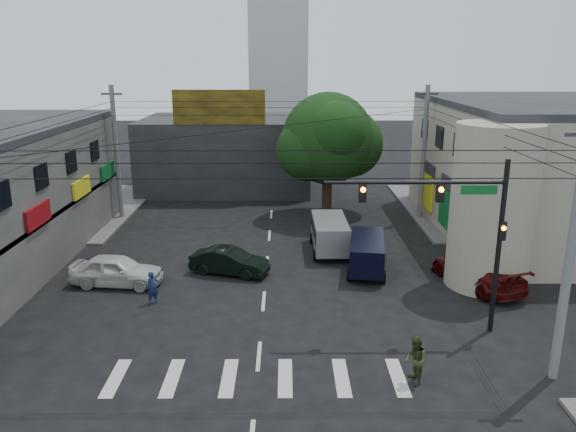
{
  "coord_description": "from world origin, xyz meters",
  "views": [
    {
      "loc": [
        1.01,
        -22.05,
        10.93
      ],
      "look_at": [
        1.14,
        4.0,
        3.55
      ],
      "focal_mm": 35.0,
      "sensor_mm": 36.0,
      "label": 1
    }
  ],
  "objects_px": {
    "traffic_gantry": "(459,219)",
    "white_compact": "(117,270)",
    "street_tree": "(328,139)",
    "utility_pole_near_right": "(570,255)",
    "utility_pole_far_left": "(117,154)",
    "utility_pole_far_right": "(424,153)",
    "navy_van": "(367,255)",
    "silver_minivan": "(330,236)",
    "traffic_officer": "(153,288)",
    "pedestrian_olive": "(415,361)",
    "maroon_sedan": "(477,271)",
    "dark_sedan": "(229,261)"
  },
  "relations": [
    {
      "from": "traffic_gantry",
      "to": "white_compact",
      "type": "height_order",
      "value": "traffic_gantry"
    },
    {
      "from": "dark_sedan",
      "to": "silver_minivan",
      "type": "height_order",
      "value": "silver_minivan"
    },
    {
      "from": "street_tree",
      "to": "maroon_sedan",
      "type": "relative_size",
      "value": 1.48
    },
    {
      "from": "utility_pole_near_right",
      "to": "maroon_sedan",
      "type": "height_order",
      "value": "utility_pole_near_right"
    },
    {
      "from": "traffic_gantry",
      "to": "navy_van",
      "type": "distance_m",
      "value": 8.28
    },
    {
      "from": "white_compact",
      "to": "navy_van",
      "type": "height_order",
      "value": "navy_van"
    },
    {
      "from": "utility_pole_far_right",
      "to": "white_compact",
      "type": "relative_size",
      "value": 1.96
    },
    {
      "from": "street_tree",
      "to": "silver_minivan",
      "type": "height_order",
      "value": "street_tree"
    },
    {
      "from": "traffic_officer",
      "to": "street_tree",
      "type": "bearing_deg",
      "value": 24.03
    },
    {
      "from": "utility_pole_far_left",
      "to": "silver_minivan",
      "type": "bearing_deg",
      "value": -26.62
    },
    {
      "from": "white_compact",
      "to": "maroon_sedan",
      "type": "distance_m",
      "value": 17.86
    },
    {
      "from": "dark_sedan",
      "to": "silver_minivan",
      "type": "xyz_separation_m",
      "value": [
        5.5,
        3.47,
        0.29
      ]
    },
    {
      "from": "utility_pole_far_left",
      "to": "silver_minivan",
      "type": "height_order",
      "value": "utility_pole_far_left"
    },
    {
      "from": "utility_pole_far_right",
      "to": "maroon_sedan",
      "type": "relative_size",
      "value": 1.56
    },
    {
      "from": "traffic_gantry",
      "to": "maroon_sedan",
      "type": "height_order",
      "value": "traffic_gantry"
    },
    {
      "from": "dark_sedan",
      "to": "navy_van",
      "type": "xyz_separation_m",
      "value": [
        7.22,
        0.37,
        0.22
      ]
    },
    {
      "from": "white_compact",
      "to": "pedestrian_olive",
      "type": "relative_size",
      "value": 2.67
    },
    {
      "from": "silver_minivan",
      "to": "traffic_officer",
      "type": "height_order",
      "value": "silver_minivan"
    },
    {
      "from": "utility_pole_near_right",
      "to": "traffic_officer",
      "type": "relative_size",
      "value": 5.98
    },
    {
      "from": "silver_minivan",
      "to": "utility_pole_far_right",
      "type": "bearing_deg",
      "value": -45.22
    },
    {
      "from": "white_compact",
      "to": "silver_minivan",
      "type": "bearing_deg",
      "value": -59.38
    },
    {
      "from": "silver_minivan",
      "to": "navy_van",
      "type": "relative_size",
      "value": 0.96
    },
    {
      "from": "traffic_officer",
      "to": "maroon_sedan",
      "type": "bearing_deg",
      "value": -27.74
    },
    {
      "from": "white_compact",
      "to": "pedestrian_olive",
      "type": "height_order",
      "value": "pedestrian_olive"
    },
    {
      "from": "silver_minivan",
      "to": "traffic_gantry",
      "type": "bearing_deg",
      "value": -157.81
    },
    {
      "from": "utility_pole_near_right",
      "to": "utility_pole_far_left",
      "type": "xyz_separation_m",
      "value": [
        -21.0,
        20.5,
        0.0
      ]
    },
    {
      "from": "white_compact",
      "to": "silver_minivan",
      "type": "xyz_separation_m",
      "value": [
        10.96,
        4.94,
        0.2
      ]
    },
    {
      "from": "traffic_officer",
      "to": "pedestrian_olive",
      "type": "bearing_deg",
      "value": -67.35
    },
    {
      "from": "dark_sedan",
      "to": "traffic_officer",
      "type": "bearing_deg",
      "value": 157.1
    },
    {
      "from": "utility_pole_near_right",
      "to": "white_compact",
      "type": "xyz_separation_m",
      "value": [
        -17.86,
        8.5,
        -3.83
      ]
    },
    {
      "from": "traffic_gantry",
      "to": "navy_van",
      "type": "bearing_deg",
      "value": 110.1
    },
    {
      "from": "traffic_gantry",
      "to": "pedestrian_olive",
      "type": "relative_size",
      "value": 4.1
    },
    {
      "from": "street_tree",
      "to": "utility_pole_far_left",
      "type": "relative_size",
      "value": 0.95
    },
    {
      "from": "street_tree",
      "to": "utility_pole_near_right",
      "type": "bearing_deg",
      "value": -73.18
    },
    {
      "from": "utility_pole_far_left",
      "to": "utility_pole_far_right",
      "type": "bearing_deg",
      "value": 0.0
    },
    {
      "from": "utility_pole_far_right",
      "to": "white_compact",
      "type": "height_order",
      "value": "utility_pole_far_right"
    },
    {
      "from": "white_compact",
      "to": "traffic_officer",
      "type": "height_order",
      "value": "same"
    },
    {
      "from": "white_compact",
      "to": "utility_pole_far_left",
      "type": "bearing_deg",
      "value": 21.02
    },
    {
      "from": "utility_pole_far_left",
      "to": "utility_pole_near_right",
      "type": "bearing_deg",
      "value": -44.31
    },
    {
      "from": "utility_pole_far_left",
      "to": "utility_pole_far_right",
      "type": "relative_size",
      "value": 1.0
    },
    {
      "from": "utility_pole_far_left",
      "to": "utility_pole_far_right",
      "type": "distance_m",
      "value": 21.0
    },
    {
      "from": "street_tree",
      "to": "navy_van",
      "type": "distance_m",
      "value": 12.13
    },
    {
      "from": "utility_pole_near_right",
      "to": "navy_van",
      "type": "bearing_deg",
      "value": 116.61
    },
    {
      "from": "utility_pole_far_right",
      "to": "traffic_officer",
      "type": "relative_size",
      "value": 5.98
    },
    {
      "from": "utility_pole_far_right",
      "to": "white_compact",
      "type": "bearing_deg",
      "value": -146.1
    },
    {
      "from": "utility_pole_near_right",
      "to": "traffic_officer",
      "type": "height_order",
      "value": "utility_pole_near_right"
    },
    {
      "from": "street_tree",
      "to": "traffic_gantry",
      "type": "xyz_separation_m",
      "value": [
        3.82,
        -18.0,
        -0.64
      ]
    },
    {
      "from": "white_compact",
      "to": "traffic_gantry",
      "type": "bearing_deg",
      "value": -101.87
    },
    {
      "from": "utility_pole_far_right",
      "to": "maroon_sedan",
      "type": "xyz_separation_m",
      "value": [
        0.0,
        -12.19,
        -3.81
      ]
    },
    {
      "from": "maroon_sedan",
      "to": "silver_minivan",
      "type": "relative_size",
      "value": 1.3
    }
  ]
}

